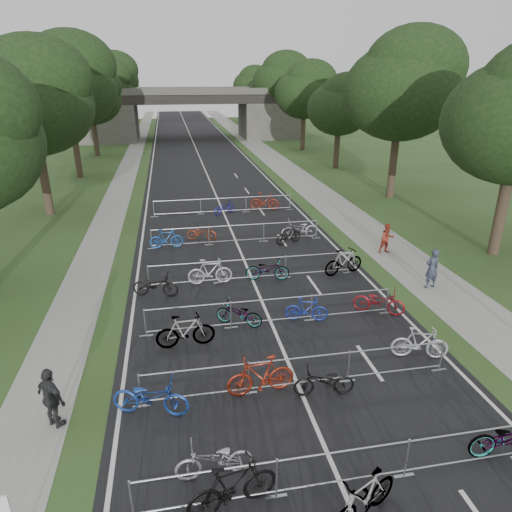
{
  "coord_description": "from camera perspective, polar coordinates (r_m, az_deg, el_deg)",
  "views": [
    {
      "loc": [
        -3.34,
        -3.61,
        8.73
      ],
      "look_at": [
        0.19,
        15.2,
        1.1
      ],
      "focal_mm": 32.0,
      "sensor_mm": 36.0,
      "label": 1
    }
  ],
  "objects": [
    {
      "name": "bike_8",
      "position": [
        13.31,
        -13.04,
        -16.78
      ],
      "size": [
        2.28,
        1.34,
        1.13
      ],
      "primitive_type": "imported",
      "rotation": [
        0.0,
        0.0,
        1.28
      ],
      "color": "navy",
      "rests_on": "ground"
    },
    {
      "name": "tree_right_2",
      "position": [
        46.62,
        10.55,
        17.97
      ],
      "size": [
        6.16,
        6.16,
        9.39
      ],
      "color": "#33261C",
      "rests_on": "ground"
    },
    {
      "name": "tree_left_6",
      "position": [
        91.92,
        -16.65,
        19.5
      ],
      "size": [
        6.72,
        6.72,
        10.25
      ],
      "color": "#33261C",
      "rests_on": "ground"
    },
    {
      "name": "bike_5",
      "position": [
        11.52,
        -5.23,
        -24.12
      ],
      "size": [
        1.85,
        0.69,
        0.96
      ],
      "primitive_type": "imported",
      "rotation": [
        0.0,
        0.0,
        4.74
      ],
      "color": "gray",
      "rests_on": "ground"
    },
    {
      "name": "tree_left_1",
      "position": [
        32.58,
        -26.19,
        17.14
      ],
      "size": [
        7.56,
        7.56,
        11.53
      ],
      "color": "#33261C",
      "rests_on": "ground"
    },
    {
      "name": "tree_right_1",
      "position": [
        35.58,
        17.95,
        19.42
      ],
      "size": [
        8.18,
        8.18,
        12.47
      ],
      "color": "#33261C",
      "rests_on": "ground"
    },
    {
      "name": "bike_17",
      "position": [
        20.34,
        -5.77,
        -1.97
      ],
      "size": [
        2.0,
        0.63,
        1.19
      ],
      "primitive_type": "imported",
      "rotation": [
        0.0,
        0.0,
        1.53
      ],
      "color": "#B8B7C0",
      "rests_on": "ground"
    },
    {
      "name": "bike_26",
      "position": [
        30.77,
        -3.98,
        6.06
      ],
      "size": [
        1.74,
        1.37,
        0.88
      ],
      "primitive_type": "imported",
      "rotation": [
        0.0,
        0.0,
        2.11
      ],
      "color": "navy",
      "rests_on": "ground"
    },
    {
      "name": "tree_right_4",
      "position": [
        69.52,
        3.26,
        21.02
      ],
      "size": [
        8.18,
        8.18,
        12.47
      ],
      "color": "#33261C",
      "rests_on": "ground"
    },
    {
      "name": "tree_left_2",
      "position": [
        44.28,
        -22.46,
        19.42
      ],
      "size": [
        8.4,
        8.4,
        12.81
      ],
      "color": "#33261C",
      "rests_on": "ground"
    },
    {
      "name": "bike_18",
      "position": [
        20.67,
        1.44,
        -1.68
      ],
      "size": [
        2.08,
        1.07,
        1.04
      ],
      "primitive_type": "imported",
      "rotation": [
        0.0,
        0.0,
        1.37
      ],
      "color": "#9FA2A7",
      "rests_on": "ground"
    },
    {
      "name": "pedestrian_b",
      "position": [
        24.67,
        16.07,
        2.09
      ],
      "size": [
        0.8,
        0.64,
        1.58
      ],
      "primitive_type": "imported",
      "rotation": [
        0.0,
        0.0,
        0.06
      ],
      "color": "#9E3322",
      "rests_on": "ground"
    },
    {
      "name": "bike_15",
      "position": [
        18.47,
        15.14,
        -5.48
      ],
      "size": [
        2.08,
        1.55,
        1.04
      ],
      "primitive_type": "imported",
      "rotation": [
        0.0,
        0.0,
        1.08
      ],
      "color": "maroon",
      "rests_on": "ground"
    },
    {
      "name": "bike_16",
      "position": [
        19.63,
        -12.47,
        -3.58
      ],
      "size": [
        2.04,
        1.15,
        1.02
      ],
      "primitive_type": "imported",
      "rotation": [
        0.0,
        0.0,
        1.31
      ],
      "color": "black",
      "rests_on": "ground"
    },
    {
      "name": "pedestrian_a",
      "position": [
        21.19,
        21.14,
        -1.48
      ],
      "size": [
        0.71,
        0.52,
        1.82
      ],
      "primitive_type": "imported",
      "rotation": [
        0.0,
        0.0,
        3.27
      ],
      "color": "#2C3143",
      "rests_on": "ground"
    },
    {
      "name": "bike_20",
      "position": [
        24.96,
        -11.15,
        2.15
      ],
      "size": [
        1.8,
        0.53,
        1.08
      ],
      "primitive_type": "imported",
      "rotation": [
        0.0,
        0.0,
        1.58
      ],
      "color": "#1D53A0",
      "rests_on": "ground"
    },
    {
      "name": "road",
      "position": [
        54.42,
        -7.15,
        12.35
      ],
      "size": [
        11.0,
        140.0,
        0.01
      ],
      "primitive_type": "cube",
      "color": "black",
      "rests_on": "ground"
    },
    {
      "name": "bike_9",
      "position": [
        13.67,
        0.58,
        -14.72
      ],
      "size": [
        2.08,
        0.74,
        1.22
      ],
      "primitive_type": "imported",
      "rotation": [
        0.0,
        0.0,
        4.8
      ],
      "color": "maroon",
      "rests_on": "ground"
    },
    {
      "name": "barrier_row_2",
      "position": [
        13.97,
        5.46,
        -14.27
      ],
      "size": [
        9.7,
        0.08,
        1.1
      ],
      "color": "#9FA2A7",
      "rests_on": "ground"
    },
    {
      "name": "bike_14",
      "position": [
        17.42,
        6.32,
        -6.64
      ],
      "size": [
        1.7,
        0.88,
        0.98
      ],
      "primitive_type": "imported",
      "rotation": [
        0.0,
        0.0,
        1.3
      ],
      "color": "#1B3098",
      "rests_on": "ground"
    },
    {
      "name": "bike_7",
      "position": [
        13.39,
        29.15,
        -19.26
      ],
      "size": [
        2.12,
        0.92,
        1.08
      ],
      "primitive_type": "imported",
      "rotation": [
        0.0,
        0.0,
        1.47
      ],
      "color": "#9FA2A7",
      "rests_on": "ground"
    },
    {
      "name": "tree_right_5",
      "position": [
        81.27,
        1.1,
        19.77
      ],
      "size": [
        6.16,
        6.16,
        9.39
      ],
      "color": "#33261C",
      "rests_on": "ground"
    },
    {
      "name": "tree_left_3",
      "position": [
        56.16,
        -19.92,
        18.24
      ],
      "size": [
        6.72,
        6.72,
        10.25
      ],
      "color": "#33261C",
      "rests_on": "ground"
    },
    {
      "name": "tree_right_3",
      "position": [
        57.95,
        6.22,
        19.83
      ],
      "size": [
        7.17,
        7.17,
        10.93
      ],
      "color": "#33261C",
      "rests_on": "ground"
    },
    {
      "name": "tree_right_6",
      "position": [
        93.02,
        -0.49,
        20.62
      ],
      "size": [
        7.17,
        7.17,
        10.93
      ],
      "color": "#33261C",
      "rests_on": "ground"
    },
    {
      "name": "bike_21",
      "position": [
        25.89,
        -6.82,
        2.91
      ],
      "size": [
        1.8,
        1.08,
        0.89
      ],
      "primitive_type": "imported",
      "rotation": [
        0.0,
        0.0,
        1.26
      ],
      "color": "maroon",
      "rests_on": "ground"
    },
    {
      "name": "bike_4",
      "position": [
        10.82,
        -2.94,
        -26.89
      ],
      "size": [
        2.14,
        1.05,
        1.24
      ],
      "primitive_type": "imported",
      "rotation": [
        0.0,
        0.0,
        1.81
      ],
      "color": "black",
      "rests_on": "ground"
    },
    {
      "name": "bike_22",
      "position": [
        25.17,
        4.1,
        2.59
      ],
      "size": [
        1.71,
        1.08,
        1.0
      ],
      "primitive_type": "imported",
      "rotation": [
        0.0,
        0.0,
        1.97
      ],
      "color": "black",
      "rests_on": "ground"
    },
    {
      "name": "barrier_row_3",
      "position": [
        17.08,
        1.98,
        -6.92
      ],
      "size": [
        9.7,
        0.08,
        1.1
      ],
      "color": "#9FA2A7",
      "rests_on": "ground"
    },
    {
      "name": "bike_10",
      "position": [
        13.81,
        8.51,
        -15.31
      ],
      "size": [
        1.84,
        0.8,
        0.94
      ],
      "primitive_type": "imported",
      "rotation": [
        0.0,
        0.0,
        4.61
      ],
      "color": "black",
      "rests_on": "ground"
    },
    {
      "name": "tree_left_5",
      "position": [
        79.95,
        -17.56,
        20.37
      ],
      "size": [
        8.4,
        8.4,
        12.81
      ],
      "color": "#33261C",
      "rests_on": "ground"
    },
    {
      "name": "overpass_bridge",
      "position": [
        68.89,
        -8.2,
        17.2
      ],
      "size": [
        31.0,
        8.0,
        7.05
      ],
      "color": "#484640",
      "rests_on": "ground"
    },
    {
      "name": "bike_27",
      "position": [
        31.66,
        1.08,
        6.85
      ],
      "size": [
        2.07,
        1.0,
        1.2
      ],
      "primitive_type": "imported",
      "rotation": [
        0.0,
        0.0,
        1.34
      ],
      "color": "maroon",
      "rests_on": "ground"
    },
    {
      "name": "tree_left_4",
      "position": [
        68.03,
        -18.54,
        19.5
      ],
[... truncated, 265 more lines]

